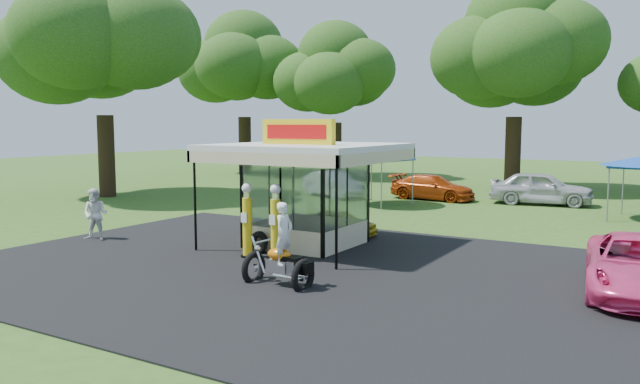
% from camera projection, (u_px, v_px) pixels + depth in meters
% --- Properties ---
extents(ground, '(120.00, 120.00, 0.00)m').
position_uv_depth(ground, '(268.00, 288.00, 15.38)').
color(ground, '#335119').
rests_on(ground, ground).
extents(asphalt_apron, '(20.00, 14.00, 0.04)m').
position_uv_depth(asphalt_apron, '(311.00, 271.00, 17.09)').
color(asphalt_apron, black).
rests_on(asphalt_apron, ground).
extents(gas_station_kiosk, '(5.40, 5.40, 4.18)m').
position_uv_depth(gas_station_kiosk, '(306.00, 193.00, 20.47)').
color(gas_station_kiosk, white).
rests_on(gas_station_kiosk, ground).
extents(gas_pump_left, '(0.42, 0.42, 2.27)m').
position_uv_depth(gas_pump_left, '(247.00, 222.00, 18.68)').
color(gas_pump_left, black).
rests_on(gas_pump_left, ground).
extents(gas_pump_right, '(0.43, 0.43, 2.30)m').
position_uv_depth(gas_pump_right, '(276.00, 225.00, 18.20)').
color(gas_pump_right, black).
rests_on(gas_pump_right, ground).
extents(motorcycle, '(1.88, 0.96, 2.21)m').
position_uv_depth(motorcycle, '(282.00, 253.00, 15.42)').
color(motorcycle, black).
rests_on(motorcycle, ground).
extents(spare_tires, '(0.84, 0.53, 0.71)m').
position_uv_depth(spare_tires, '(259.00, 243.00, 19.44)').
color(spare_tires, black).
rests_on(spare_tires, ground).
extents(kiosk_car, '(2.82, 1.13, 0.96)m').
position_uv_depth(kiosk_car, '(339.00, 223.00, 22.50)').
color(kiosk_car, yellow).
rests_on(kiosk_car, ground).
extents(pink_sedan, '(2.96, 5.32, 1.41)m').
position_uv_depth(pink_sedan, '(640.00, 266.00, 14.65)').
color(pink_sedan, '#F14188').
rests_on(pink_sedan, ground).
extents(spectator_west, '(1.09, 1.00, 1.81)m').
position_uv_depth(spectator_west, '(95.00, 214.00, 21.61)').
color(spectator_west, white).
rests_on(spectator_west, ground).
extents(bg_car_a, '(4.44, 3.36, 1.40)m').
position_uv_depth(bg_car_a, '(333.00, 184.00, 34.36)').
color(bg_car_a, silver).
rests_on(bg_car_a, ground).
extents(bg_car_b, '(4.68, 2.23, 1.32)m').
position_uv_depth(bg_car_b, '(432.00, 187.00, 33.14)').
color(bg_car_b, '#B23E0D').
rests_on(bg_car_b, ground).
extents(bg_car_c, '(5.13, 2.61, 1.67)m').
position_uv_depth(bg_car_c, '(541.00, 188.00, 31.11)').
color(bg_car_c, '#B3B3B8').
rests_on(bg_car_c, ground).
extents(tent_west, '(4.01, 4.01, 2.80)m').
position_uv_depth(tent_west, '(376.00, 154.00, 30.76)').
color(tent_west, gray).
rests_on(tent_west, ground).
extents(oak_far_a, '(10.79, 10.79, 12.79)m').
position_uv_depth(oak_far_a, '(244.00, 73.00, 50.51)').
color(oak_far_a, black).
rests_on(oak_far_a, ground).
extents(oak_far_b, '(9.55, 9.55, 11.39)m').
position_uv_depth(oak_far_b, '(335.00, 80.00, 46.64)').
color(oak_far_b, black).
rests_on(oak_far_b, ground).
extents(oak_far_c, '(10.67, 10.67, 12.58)m').
position_uv_depth(oak_far_c, '(516.00, 58.00, 37.69)').
color(oak_far_c, black).
rests_on(oak_far_c, ground).
extents(oak_near, '(11.54, 11.54, 13.29)m').
position_uv_depth(oak_near, '(102.00, 44.00, 33.74)').
color(oak_near, black).
rests_on(oak_near, ground).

